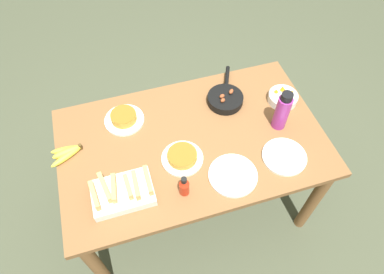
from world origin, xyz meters
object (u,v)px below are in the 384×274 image
at_px(fruit_bowl_mango, 283,97).
at_px(hot_sauce_bottle, 184,186).
at_px(frittata_plate_side, 182,157).
at_px(frittata_plate_center, 124,118).
at_px(empty_plate_near_front, 284,157).
at_px(empty_plate_far_left, 233,175).
at_px(skillet, 225,98).
at_px(banana_bunch, 67,153).
at_px(water_bottle, 282,111).
at_px(melon_tray, 122,192).

height_order(fruit_bowl_mango, hot_sauce_bottle, hot_sauce_bottle).
distance_m(frittata_plate_side, fruit_bowl_mango, 0.73).
relative_size(frittata_plate_center, hot_sauce_bottle, 1.69).
distance_m(frittata_plate_side, empty_plate_near_front, 0.54).
bearing_deg(empty_plate_far_left, empty_plate_near_front, 4.84).
xyz_separation_m(skillet, frittata_plate_side, (-0.36, -0.32, -0.00)).
relative_size(frittata_plate_side, fruit_bowl_mango, 1.28).
relative_size(skillet, empty_plate_near_front, 1.50).
bearing_deg(banana_bunch, frittata_plate_side, -19.92).
bearing_deg(empty_plate_near_front, banana_bunch, 162.01).
xyz_separation_m(frittata_plate_center, empty_plate_far_left, (0.47, -0.52, -0.02)).
bearing_deg(empty_plate_near_front, empty_plate_far_left, -175.16).
distance_m(water_bottle, hot_sauce_bottle, 0.68).
bearing_deg(frittata_plate_center, hot_sauce_bottle, -69.26).
relative_size(empty_plate_far_left, hot_sauce_bottle, 1.89).
bearing_deg(fruit_bowl_mango, skillet, 164.00).
xyz_separation_m(frittata_plate_side, empty_plate_far_left, (0.22, -0.17, -0.02)).
bearing_deg(empty_plate_near_front, hot_sauce_bottle, -176.10).
height_order(banana_bunch, empty_plate_near_front, banana_bunch).
bearing_deg(fruit_bowl_mango, banana_bunch, -179.37).
relative_size(empty_plate_near_front, empty_plate_far_left, 0.94).
bearing_deg(melon_tray, hot_sauce_bottle, -13.68).
xyz_separation_m(empty_plate_near_front, fruit_bowl_mango, (0.17, 0.37, 0.02)).
xyz_separation_m(skillet, empty_plate_near_front, (0.16, -0.47, -0.02)).
xyz_separation_m(banana_bunch, empty_plate_far_left, (0.80, -0.38, -0.01)).
bearing_deg(banana_bunch, melon_tray, -53.35).
bearing_deg(hot_sauce_bottle, empty_plate_far_left, 2.82).
distance_m(melon_tray, frittata_plate_center, 0.47).
distance_m(frittata_plate_side, hot_sauce_bottle, 0.19).
bearing_deg(water_bottle, frittata_plate_side, -173.81).
xyz_separation_m(frittata_plate_side, fruit_bowl_mango, (0.69, 0.22, 0.01)).
xyz_separation_m(water_bottle, hot_sauce_bottle, (-0.63, -0.25, -0.06)).
height_order(skillet, water_bottle, water_bottle).
relative_size(empty_plate_far_left, fruit_bowl_mango, 1.46).
bearing_deg(frittata_plate_side, hot_sauce_bottle, -103.09).
distance_m(empty_plate_near_front, fruit_bowl_mango, 0.41).
bearing_deg(fruit_bowl_mango, empty_plate_near_front, -114.29).
bearing_deg(fruit_bowl_mango, melon_tray, -161.76).
bearing_deg(skillet, hot_sauce_bottle, 165.33).
height_order(melon_tray, frittata_plate_side, melon_tray).
bearing_deg(skillet, frittata_plate_side, 155.47).
xyz_separation_m(frittata_plate_center, hot_sauce_bottle, (0.20, -0.54, 0.03)).
bearing_deg(banana_bunch, fruit_bowl_mango, 0.63).
height_order(frittata_plate_side, fruit_bowl_mango, fruit_bowl_mango).
relative_size(fruit_bowl_mango, hot_sauce_bottle, 1.29).
relative_size(frittata_plate_center, fruit_bowl_mango, 1.31).
height_order(frittata_plate_center, fruit_bowl_mango, fruit_bowl_mango).
distance_m(skillet, frittata_plate_side, 0.48).
distance_m(frittata_plate_center, empty_plate_far_left, 0.70).
relative_size(melon_tray, frittata_plate_center, 1.32).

